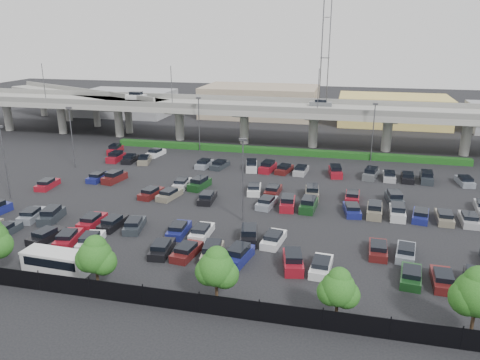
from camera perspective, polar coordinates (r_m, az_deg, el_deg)
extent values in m
plane|color=black|center=(64.88, 1.94, -2.28)|extent=(280.00, 280.00, 0.00)
cube|color=gray|center=(93.73, 5.96, 8.50)|extent=(150.00, 13.00, 1.10)
cube|color=slate|center=(87.45, 5.42, 8.55)|extent=(150.00, 0.50, 1.00)
cube|color=slate|center=(99.70, 6.47, 9.66)|extent=(150.00, 0.50, 1.00)
cylinder|color=gray|center=(121.25, -26.45, 7.00)|extent=(1.80, 1.80, 6.70)
cube|color=slate|center=(120.80, -26.65, 8.46)|extent=(2.60, 9.75, 0.50)
cylinder|color=gray|center=(112.88, -20.91, 7.01)|extent=(1.80, 1.80, 6.70)
cube|color=slate|center=(112.40, -21.09, 8.58)|extent=(2.60, 9.75, 0.50)
cylinder|color=gray|center=(105.71, -14.55, 6.94)|extent=(1.80, 1.80, 6.70)
cube|color=slate|center=(105.19, -14.69, 8.63)|extent=(2.60, 9.75, 0.50)
cylinder|color=gray|center=(99.99, -7.38, 6.77)|extent=(1.80, 1.80, 6.70)
cube|color=slate|center=(99.44, -7.45, 8.55)|extent=(2.60, 9.75, 0.50)
cylinder|color=gray|center=(95.99, 0.52, 6.45)|extent=(1.80, 1.80, 6.70)
cube|color=slate|center=(95.42, 0.53, 8.31)|extent=(2.60, 9.75, 0.50)
cylinder|color=gray|center=(93.93, 8.92, 5.98)|extent=(1.80, 1.80, 6.70)
cube|color=slate|center=(93.35, 9.01, 7.88)|extent=(2.60, 9.75, 0.50)
cylinder|color=gray|center=(93.93, 17.49, 5.37)|extent=(1.80, 1.80, 6.70)
cube|color=slate|center=(93.35, 17.67, 7.26)|extent=(2.60, 9.75, 0.50)
cylinder|color=gray|center=(96.00, 25.85, 4.66)|extent=(1.80, 1.80, 6.70)
cube|color=slate|center=(95.42, 26.11, 6.50)|extent=(2.60, 9.75, 0.50)
cube|color=white|center=(106.23, -12.56, 9.86)|extent=(4.40, 1.82, 1.05)
cube|color=black|center=(106.13, -12.59, 10.30)|extent=(2.60, 1.60, 0.65)
cube|color=#55595D|center=(95.96, 9.82, 9.14)|extent=(4.40, 1.82, 0.82)
cube|color=black|center=(95.87, 9.84, 9.51)|extent=(2.30, 1.60, 0.50)
cylinder|color=#48484D|center=(106.24, -22.79, 10.81)|extent=(0.14, 0.14, 8.00)
cylinder|color=#48484D|center=(92.73, -8.34, 11.15)|extent=(0.14, 0.14, 8.00)
cylinder|color=#48484D|center=(86.48, 9.51, 10.63)|extent=(0.14, 0.14, 8.00)
cube|color=gray|center=(121.97, -18.64, 9.84)|extent=(50.93, 30.13, 1.10)
cube|color=slate|center=(121.84, -18.69, 10.32)|extent=(47.34, 22.43, 1.00)
cylinder|color=gray|center=(138.65, -22.87, 8.60)|extent=(1.60, 1.60, 6.70)
cylinder|color=gray|center=(128.36, -20.21, 8.27)|extent=(1.60, 1.60, 6.70)
cylinder|color=gray|center=(118.40, -17.10, 7.85)|extent=(1.60, 1.60, 6.70)
cylinder|color=gray|center=(108.85, -13.43, 7.33)|extent=(1.60, 1.60, 6.70)
cube|color=#133A10|center=(88.30, 5.21, 3.50)|extent=(66.00, 1.60, 1.10)
cube|color=black|center=(40.11, -6.36, -14.54)|extent=(70.00, 0.06, 1.80)
cylinder|color=black|center=(46.22, -23.28, -11.20)|extent=(0.10, 0.10, 2.00)
cylinder|color=black|center=(43.61, -17.85, -12.36)|extent=(0.10, 0.10, 2.00)
cylinder|color=black|center=(41.43, -11.74, -13.52)|extent=(0.10, 0.10, 2.00)
cylinder|color=black|center=(39.77, -4.96, -14.63)|extent=(0.10, 0.10, 2.00)
cylinder|color=black|center=(38.69, 2.36, -15.59)|extent=(0.10, 0.10, 2.00)
cylinder|color=black|center=(38.23, 10.04, -16.34)|extent=(0.10, 0.10, 2.00)
cylinder|color=black|center=(38.43, 17.82, -16.80)|extent=(0.10, 0.10, 2.00)
cylinder|color=black|center=(39.27, 25.42, -16.98)|extent=(0.10, 0.10, 2.00)
cylinder|color=#332316|center=(44.59, -16.97, -11.59)|extent=(0.26, 0.26, 1.96)
sphere|color=#194E14|center=(43.50, -17.25, -8.84)|extent=(3.04, 3.04, 3.04)
sphere|color=#194E14|center=(43.48, -16.31, -9.56)|extent=(2.39, 2.39, 2.39)
sphere|color=#194E14|center=(43.87, -17.95, -9.15)|extent=(2.39, 2.39, 2.39)
sphere|color=#194E14|center=(43.20, -17.23, -7.75)|extent=(2.06, 2.06, 2.06)
cylinder|color=#332316|center=(40.82, -2.87, -13.67)|extent=(0.26, 0.26, 1.97)
sphere|color=#194E14|center=(39.62, -2.92, -10.70)|extent=(3.07, 3.07, 3.07)
sphere|color=#194E14|center=(39.79, -1.86, -11.45)|extent=(2.41, 2.41, 2.41)
sphere|color=#194E14|center=(39.86, -3.79, -11.06)|extent=(2.41, 2.41, 2.41)
sphere|color=#194E14|center=(39.30, -2.83, -9.50)|extent=(2.08, 2.08, 2.08)
cylinder|color=#332316|center=(39.27, 11.66, -15.62)|extent=(0.26, 0.26, 1.80)
sphere|color=#194E14|center=(38.11, 11.87, -12.86)|extent=(2.79, 2.79, 2.79)
sphere|color=#194E14|center=(38.46, 12.82, -13.49)|extent=(2.19, 2.19, 2.19)
sphere|color=#194E14|center=(38.20, 11.00, -13.24)|extent=(2.19, 2.19, 2.19)
sphere|color=#194E14|center=(37.82, 12.02, -11.73)|extent=(1.89, 1.89, 1.89)
cylinder|color=#332316|center=(40.76, 26.42, -15.59)|extent=(0.26, 0.26, 2.21)
sphere|color=#194E14|center=(39.43, 26.97, -12.29)|extent=(3.43, 3.43, 3.43)
sphere|color=#194E14|center=(39.37, 25.94, -12.79)|extent=(2.70, 2.70, 2.70)
sphere|color=#194E14|center=(39.09, 27.19, -10.95)|extent=(2.33, 2.33, 2.33)
cube|color=silver|center=(48.89, -21.42, -9.39)|extent=(6.62, 2.47, 1.90)
cube|color=black|center=(48.70, -21.48, -8.92)|extent=(5.72, 2.48, 0.86)
cube|color=silver|center=(48.44, -21.56, -8.27)|extent=(6.72, 2.57, 0.23)
cube|color=#272D33|center=(59.88, -26.84, -5.64)|extent=(1.86, 4.41, 0.82)
cube|color=black|center=(59.51, -27.04, -5.16)|extent=(1.62, 2.31, 0.50)
cube|color=black|center=(56.60, -22.53, -6.37)|extent=(2.54, 4.64, 0.82)
cube|color=black|center=(56.21, -22.72, -5.86)|extent=(1.97, 2.54, 0.50)
cube|color=maroon|center=(55.09, -20.18, -6.75)|extent=(2.56, 4.65, 0.82)
cube|color=black|center=(54.69, -20.37, -6.23)|extent=(1.98, 2.55, 0.50)
cube|color=white|center=(53.68, -17.71, -7.14)|extent=(2.50, 4.64, 0.82)
cube|color=black|center=(53.27, -17.88, -6.61)|extent=(1.95, 2.53, 0.50)
cube|color=black|center=(50.12, -9.49, -8.33)|extent=(2.25, 4.56, 0.82)
cube|color=black|center=(49.69, -9.62, -7.77)|extent=(1.82, 2.45, 0.50)
cube|color=#541616|center=(49.19, -6.50, -8.72)|extent=(2.38, 4.60, 0.82)
cube|color=black|center=(48.75, -6.60, -8.15)|extent=(1.89, 2.49, 0.50)
cube|color=#776F5D|center=(48.34, -3.39, -8.97)|extent=(2.31, 4.58, 1.05)
cube|color=black|center=(47.98, -3.41, -8.10)|extent=(1.89, 2.77, 0.65)
cube|color=navy|center=(47.69, -0.19, -9.33)|extent=(2.58, 4.66, 1.05)
cube|color=black|center=(47.32, -0.19, -8.45)|extent=(2.04, 2.85, 0.65)
cube|color=maroon|center=(46.85, 6.47, -9.99)|extent=(2.64, 4.67, 1.05)
cube|color=black|center=(46.47, 6.50, -9.10)|extent=(2.07, 2.86, 0.65)
cube|color=white|center=(46.72, 9.86, -10.40)|extent=(2.14, 4.52, 0.82)
cube|color=black|center=(46.25, 9.89, -9.82)|extent=(1.77, 2.41, 0.50)
cube|color=#153C19|center=(47.14, 20.10, -11.03)|extent=(2.34, 4.59, 0.82)
cube|color=black|center=(46.67, 20.20, -10.47)|extent=(1.87, 2.48, 0.50)
cube|color=#541616|center=(47.59, 23.44, -11.16)|extent=(1.98, 4.46, 0.82)
cube|color=black|center=(47.13, 23.57, -10.60)|extent=(1.68, 2.36, 0.50)
cube|color=black|center=(48.15, 26.73, -11.14)|extent=(2.46, 4.62, 1.05)
cube|color=black|center=(47.79, 26.86, -10.27)|extent=(1.97, 2.81, 0.65)
cube|color=gray|center=(63.42, -24.01, -3.98)|extent=(2.44, 4.62, 0.82)
cube|color=black|center=(63.07, -24.18, -3.51)|extent=(1.92, 2.51, 0.50)
cube|color=#272D33|center=(61.80, -21.98, -4.16)|extent=(2.55, 4.65, 1.05)
cube|color=black|center=(61.51, -22.06, -3.45)|extent=(2.03, 2.84, 0.65)
cube|color=maroon|center=(58.92, -17.56, -4.85)|extent=(1.89, 4.43, 0.82)
cube|color=black|center=(58.54, -17.72, -4.36)|extent=(1.64, 2.32, 0.50)
cube|color=black|center=(57.61, -15.20, -5.16)|extent=(2.09, 4.50, 0.82)
cube|color=black|center=(57.21, -15.34, -4.65)|extent=(1.74, 2.39, 0.50)
cube|color=#272D33|center=(56.40, -12.73, -5.47)|extent=(2.64, 4.67, 0.82)
cube|color=black|center=(55.99, -12.86, -4.95)|extent=(2.02, 2.57, 0.50)
cube|color=navy|center=(54.31, -7.47, -6.10)|extent=(2.02, 4.48, 0.82)
cube|color=black|center=(53.89, -7.57, -5.57)|extent=(1.70, 2.37, 0.50)
cube|color=white|center=(53.45, -4.69, -6.41)|extent=(1.85, 4.41, 0.82)
cube|color=black|center=(53.02, -4.77, -5.87)|extent=(1.62, 2.31, 0.50)
cube|color=black|center=(52.07, 1.12, -6.89)|extent=(2.55, 4.65, 1.05)
cube|color=black|center=(51.74, 1.12, -6.06)|extent=(2.02, 2.84, 0.65)
cube|color=white|center=(51.67, 4.12, -7.28)|extent=(2.38, 4.60, 0.82)
cube|color=black|center=(51.22, 4.10, -6.74)|extent=(1.89, 2.49, 0.50)
cube|color=#541616|center=(51.29, 16.46, -8.22)|extent=(1.93, 4.44, 0.82)
cube|color=black|center=(50.85, 16.53, -7.68)|extent=(1.66, 2.34, 0.50)
cube|color=gray|center=(51.57, 19.53, -8.39)|extent=(2.40, 4.61, 0.82)
cube|color=black|center=(51.12, 19.63, -7.86)|extent=(1.90, 2.50, 0.50)
cube|color=maroon|center=(74.86, -22.41, -0.56)|extent=(2.21, 4.55, 0.82)
cube|color=black|center=(74.52, -22.55, -0.15)|extent=(1.81, 2.44, 0.50)
cube|color=#541616|center=(66.76, -10.79, -1.63)|extent=(2.38, 4.60, 0.82)
cube|color=black|center=(66.39, -10.89, -1.18)|extent=(1.89, 2.49, 0.50)
cube|color=#776F5D|center=(65.72, -8.59, -1.83)|extent=(2.63, 4.67, 0.82)
cube|color=black|center=(65.34, -8.68, -1.37)|extent=(2.02, 2.57, 0.50)
cube|color=black|center=(63.94, -4.01, -2.23)|extent=(2.08, 4.50, 0.82)
cube|color=black|center=(63.54, -4.07, -1.76)|extent=(1.73, 2.39, 0.50)
cube|color=gray|center=(62.09, 3.29, -2.84)|extent=(2.46, 4.62, 0.82)
cube|color=black|center=(61.68, 3.27, -2.36)|extent=(1.93, 2.52, 0.50)
cube|color=maroon|center=(61.66, 5.81, -2.94)|extent=(2.17, 4.53, 1.05)
cube|color=black|center=(61.38, 5.84, -2.22)|extent=(1.80, 2.72, 0.65)
cube|color=#153C19|center=(61.40, 8.36, -3.14)|extent=(2.15, 4.53, 1.05)
cube|color=black|center=(61.11, 8.39, -2.42)|extent=(1.80, 2.72, 0.65)
cube|color=navy|center=(61.29, 13.48, -3.61)|extent=(2.45, 4.62, 0.82)
cube|color=black|center=(60.88, 13.52, -3.12)|extent=(1.92, 2.51, 0.50)
cube|color=#776F5D|center=(61.35, 16.06, -3.69)|extent=(2.06, 4.49, 1.05)
cube|color=black|center=(61.06, 16.12, -2.97)|extent=(1.74, 2.68, 0.65)
cube|color=silver|center=(61.58, 18.61, -3.86)|extent=(1.92, 4.44, 1.05)
cube|color=black|center=(61.30, 18.69, -3.14)|extent=(1.66, 2.64, 0.65)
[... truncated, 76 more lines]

